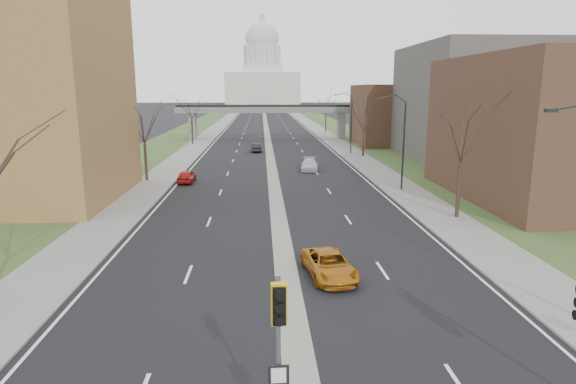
{
  "coord_description": "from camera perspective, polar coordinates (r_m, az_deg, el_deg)",
  "views": [
    {
      "loc": [
        -1.2,
        -11.28,
        9.22
      ],
      "look_at": [
        0.12,
        12.57,
        4.13
      ],
      "focal_mm": 30.0,
      "sensor_mm": 36.0,
      "label": 1
    }
  ],
  "objects": [
    {
      "name": "sidewalk_right",
      "position": [
        162.08,
        1.53,
        8.79
      ],
      "size": [
        4.0,
        600.0,
        0.12
      ],
      "primitive_type": "cube",
      "color": "gray",
      "rests_on": "ground"
    },
    {
      "name": "tree_right_a",
      "position": [
        36.27,
        20.05,
        7.23
      ],
      "size": [
        7.2,
        7.2,
        9.4
      ],
      "color": "#382B21",
      "rests_on": "sidewalk_right"
    },
    {
      "name": "pedestrian_bridge",
      "position": [
        91.39,
        -2.44,
        9.28
      ],
      "size": [
        34.0,
        3.0,
        6.45
      ],
      "color": "slate",
      "rests_on": "ground"
    },
    {
      "name": "car_right_near",
      "position": [
        24.46,
        4.91,
        -8.56
      ],
      "size": [
        2.71,
        4.81,
        1.27
      ],
      "primitive_type": "imported",
      "rotation": [
        0.0,
        0.0,
        0.14
      ],
      "color": "#A76011",
      "rests_on": "ground"
    },
    {
      "name": "grass_verge_right",
      "position": [
        162.67,
        3.66,
        8.78
      ],
      "size": [
        8.0,
        600.0,
        0.1
      ],
      "primitive_type": "cube",
      "color": "#2D4720",
      "rests_on": "ground"
    },
    {
      "name": "car_left_far",
      "position": [
        73.12,
        -3.79,
        5.27
      ],
      "size": [
        1.65,
        3.98,
        1.28
      ],
      "primitive_type": "imported",
      "rotation": [
        0.0,
        0.0,
        3.22
      ],
      "color": "black",
      "rests_on": "ground"
    },
    {
      "name": "car_right_mid",
      "position": [
        56.17,
        2.56,
        3.27
      ],
      "size": [
        2.39,
        4.81,
        1.34
      ],
      "primitive_type": "imported",
      "rotation": [
        0.0,
        0.0,
        -0.11
      ],
      "color": "silver",
      "rests_on": "ground"
    },
    {
      "name": "commercial_block_mid",
      "position": [
        69.71,
        21.93,
        9.77
      ],
      "size": [
        18.0,
        22.0,
        15.0
      ],
      "primitive_type": "cube",
      "color": "#524F4B",
      "rests_on": "ground"
    },
    {
      "name": "sidewalk_left",
      "position": [
        161.9,
        -7.07,
        8.7
      ],
      "size": [
        4.0,
        600.0,
        0.12
      ],
      "primitive_type": "cube",
      "color": "gray",
      "rests_on": "ground"
    },
    {
      "name": "tree_right_c",
      "position": [
        107.24,
        4.52,
        10.84
      ],
      "size": [
        7.65,
        7.65,
        9.99
      ],
      "color": "#382B21",
      "rests_on": "sidewalk_right"
    },
    {
      "name": "commercial_block_far",
      "position": [
        84.63,
        12.9,
        8.88
      ],
      "size": [
        14.0,
        14.0,
        10.0
      ],
      "primitive_type": "cube",
      "color": "#4F3425",
      "rests_on": "ground"
    },
    {
      "name": "grass_verge_left",
      "position": [
        162.41,
        -9.21,
        8.65
      ],
      "size": [
        8.0,
        600.0,
        0.1
      ],
      "primitive_type": "cube",
      "color": "#2D4720",
      "rests_on": "ground"
    },
    {
      "name": "capitol",
      "position": [
        331.41,
        -3.04,
        13.64
      ],
      "size": [
        48.0,
        42.0,
        55.75
      ],
      "color": "beige",
      "rests_on": "ground"
    },
    {
      "name": "commercial_block_near",
      "position": [
        46.78,
        29.65,
        6.53
      ],
      "size": [
        16.0,
        20.0,
        12.0
      ],
      "primitive_type": "cube",
      "color": "#4F3425",
      "rests_on": "ground"
    },
    {
      "name": "car_left_near",
      "position": [
        49.72,
        -11.92,
        1.85
      ],
      "size": [
        1.62,
        3.86,
        1.3
      ],
      "primitive_type": "imported",
      "rotation": [
        0.0,
        0.0,
        3.12
      ],
      "color": "#A01612",
      "rests_on": "ground"
    },
    {
      "name": "tree_left_c",
      "position": [
        84.14,
        -11.42,
        10.32
      ],
      "size": [
        7.65,
        7.65,
        9.99
      ],
      "color": "#382B21",
      "rests_on": "sidewalk_left"
    },
    {
      "name": "tree_right_b",
      "position": [
        67.87,
        9.03,
        9.02
      ],
      "size": [
        6.3,
        6.3,
        8.22
      ],
      "color": "#382B21",
      "rests_on": "sidewalk_right"
    },
    {
      "name": "signal_pole_median",
      "position": [
        12.34,
        -1.11,
        -16.53
      ],
      "size": [
        0.55,
        0.77,
        4.77
      ],
      "rotation": [
        0.0,
        0.0,
        0.02
      ],
      "color": "gray",
      "rests_on": "ground"
    },
    {
      "name": "streetlight_mid",
      "position": [
        45.02,
        12.7,
        8.86
      ],
      "size": [
        2.61,
        0.2,
        8.7
      ],
      "color": "black",
      "rests_on": "sidewalk_right"
    },
    {
      "name": "median_strip",
      "position": [
        161.54,
        -2.77,
        8.75
      ],
      "size": [
        1.2,
        600.0,
        0.02
      ],
      "primitive_type": "cube",
      "color": "gray",
      "rests_on": "ground"
    },
    {
      "name": "road_surface",
      "position": [
        161.54,
        -2.77,
        8.75
      ],
      "size": [
        20.0,
        600.0,
        0.01
      ],
      "primitive_type": "cube",
      "color": "black",
      "rests_on": "ground"
    },
    {
      "name": "tree_left_b",
      "position": [
        50.76,
        -16.78,
        8.15
      ],
      "size": [
        6.75,
        6.75,
        8.81
      ],
      "color": "#382B21",
      "rests_on": "sidewalk_left"
    },
    {
      "name": "streetlight_far",
      "position": [
        70.38,
        6.92,
        10.1
      ],
      "size": [
        2.61,
        0.2,
        8.7
      ],
      "color": "black",
      "rests_on": "sidewalk_right"
    }
  ]
}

